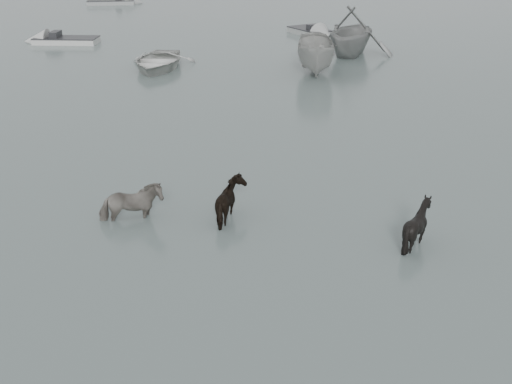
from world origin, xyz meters
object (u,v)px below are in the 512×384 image
pony_black (418,220)px  rowboat_lead (157,59)px  pony_dark (232,197)px  pony_pinto (130,195)px

pony_black → rowboat_lead: 21.67m
pony_dark → pony_black: size_ratio=0.97×
pony_pinto → rowboat_lead: pony_pinto is taller
pony_black → pony_dark: bearing=58.1°
pony_pinto → rowboat_lead: bearing=-9.3°
pony_black → rowboat_lead: bearing=10.5°
pony_pinto → pony_dark: bearing=-103.6°
pony_dark → rowboat_lead: bearing=-1.1°
pony_dark → pony_black: 4.81m
pony_pinto → pony_black: size_ratio=1.27×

